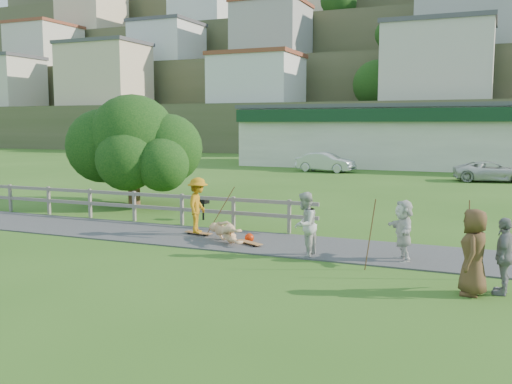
# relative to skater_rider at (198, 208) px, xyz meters

# --- Properties ---
(ground) EXTENTS (260.00, 260.00, 0.00)m
(ground) POSITION_rel_skater_rider_xyz_m (0.51, -1.75, -0.88)
(ground) COLOR #2F5A19
(ground) RESTS_ON ground
(path) EXTENTS (34.00, 3.00, 0.04)m
(path) POSITION_rel_skater_rider_xyz_m (0.51, -0.25, -0.86)
(path) COLOR #333335
(path) RESTS_ON ground
(fence) EXTENTS (15.05, 0.10, 1.10)m
(fence) POSITION_rel_skater_rider_xyz_m (-4.11, 1.55, -0.16)
(fence) COLOR slate
(fence) RESTS_ON ground
(strip_mall) EXTENTS (32.50, 10.75, 5.10)m
(strip_mall) POSITION_rel_skater_rider_xyz_m (4.51, 33.19, 1.70)
(strip_mall) COLOR beige
(strip_mall) RESTS_ON ground
(hillside) EXTENTS (220.00, 67.00, 47.50)m
(hillside) POSITION_rel_skater_rider_xyz_m (0.51, 89.56, 13.53)
(hillside) COLOR #444D2D
(hillside) RESTS_ON ground
(skater_rider) EXTENTS (0.91, 1.26, 1.77)m
(skater_rider) POSITION_rel_skater_rider_xyz_m (0.00, 0.00, 0.00)
(skater_rider) COLOR #B87A11
(skater_rider) RESTS_ON ground
(skater_fallen) EXTENTS (1.54, 1.68, 0.67)m
(skater_fallen) POSITION_rel_skater_rider_xyz_m (1.29, -0.63, -0.55)
(skater_fallen) COLOR #DBAA79
(skater_fallen) RESTS_ON ground
(spectator_a) EXTENTS (0.71, 0.89, 1.75)m
(spectator_a) POSITION_rel_skater_rider_xyz_m (4.01, -1.46, -0.01)
(spectator_a) COLOR #B9B9B5
(spectator_a) RESTS_ON ground
(spectator_b) EXTENTS (0.50, 0.99, 1.62)m
(spectator_b) POSITION_rel_skater_rider_xyz_m (8.86, -3.02, -0.07)
(spectator_b) COLOR gray
(spectator_b) RESTS_ON ground
(spectator_c) EXTENTS (0.61, 0.91, 1.81)m
(spectator_c) POSITION_rel_skater_rider_xyz_m (8.28, -3.32, 0.02)
(spectator_c) COLOR #513820
(spectator_c) RESTS_ON ground
(spectator_d) EXTENTS (1.04, 1.56, 1.61)m
(spectator_d) POSITION_rel_skater_rider_xyz_m (6.50, -0.93, -0.08)
(spectator_d) COLOR silver
(spectator_d) RESTS_ON ground
(car_silver) EXTENTS (4.51, 2.12, 1.43)m
(car_silver) POSITION_rel_skater_rider_xyz_m (-3.01, 25.12, -0.17)
(car_silver) COLOR silver
(car_silver) RESTS_ON ground
(car_white) EXTENTS (4.83, 2.90, 1.26)m
(car_white) POSITION_rel_skater_rider_xyz_m (8.43, 22.13, -0.25)
(car_white) COLOR silver
(car_white) RESTS_ON ground
(tree) EXTENTS (6.15, 6.15, 3.61)m
(tree) POSITION_rel_skater_rider_xyz_m (-5.94, 5.06, 0.92)
(tree) COLOR black
(tree) RESTS_ON ground
(bbq) EXTENTS (0.43, 0.36, 0.81)m
(bbq) POSITION_rel_skater_rider_xyz_m (-1.30, 2.77, -0.48)
(bbq) COLOR black
(bbq) RESTS_ON ground
(longboard_rider) EXTENTS (0.97, 0.37, 0.11)m
(longboard_rider) POSITION_rel_skater_rider_xyz_m (0.00, 0.00, -0.83)
(longboard_rider) COLOR #985E32
(longboard_rider) RESTS_ON ground
(longboard_fallen) EXTENTS (0.96, 0.66, 0.11)m
(longboard_fallen) POSITION_rel_skater_rider_xyz_m (2.09, -0.73, -0.83)
(longboard_fallen) COLOR #985E32
(longboard_fallen) RESTS_ON ground
(helmet) EXTENTS (0.28, 0.28, 0.28)m
(helmet) POSITION_rel_skater_rider_xyz_m (1.89, -0.28, -0.74)
(helmet) COLOR red
(helmet) RESTS_ON ground
(pole_rider) EXTENTS (0.03, 0.03, 1.86)m
(pole_rider) POSITION_rel_skater_rider_xyz_m (0.60, 0.40, 0.05)
(pole_rider) COLOR brown
(pole_rider) RESTS_ON ground
(pole_spec_left) EXTENTS (0.03, 0.03, 1.77)m
(pole_spec_left) POSITION_rel_skater_rider_xyz_m (5.90, -2.16, 0.00)
(pole_spec_left) COLOR brown
(pole_spec_left) RESTS_ON ground
(pole_spec_right) EXTENTS (0.03, 0.03, 1.83)m
(pole_spec_right) POSITION_rel_skater_rider_xyz_m (8.13, -2.13, 0.03)
(pole_spec_right) COLOR brown
(pole_spec_right) RESTS_ON ground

